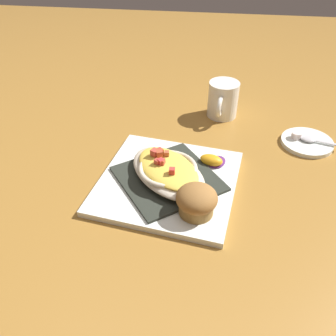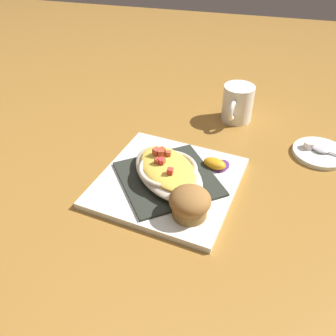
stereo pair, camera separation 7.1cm
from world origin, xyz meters
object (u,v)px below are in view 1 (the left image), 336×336
object	(u,v)px
creamer_saucer	(307,142)
spoon	(310,139)
square_plate	(168,182)
orange_garnish	(213,161)
coffee_mug	(223,102)
creamer_cup_0	(296,135)
muffin	(197,201)
gratin_dish	(168,170)

from	to	relation	value
creamer_saucer	spoon	xyz separation A→B (m)	(0.00, 0.00, 0.01)
square_plate	orange_garnish	bearing A→B (deg)	126.17
orange_garnish	coffee_mug	world-z (taller)	coffee_mug
orange_garnish	creamer_cup_0	size ratio (longest dim) A/B	2.73
square_plate	muffin	bearing A→B (deg)	36.44
muffin	creamer_saucer	distance (m)	0.37
muffin	creamer_cup_0	xyz separation A→B (m)	(-0.28, 0.22, -0.02)
muffin	coffee_mug	world-z (taller)	coffee_mug
gratin_dish	creamer_saucer	size ratio (longest dim) A/B	1.82
coffee_mug	spoon	world-z (taller)	coffee_mug
muffin	spoon	bearing A→B (deg)	137.58
muffin	creamer_cup_0	distance (m)	0.36
muffin	spoon	size ratio (longest dim) A/B	0.82
orange_garnish	square_plate	bearing A→B (deg)	-53.83
orange_garnish	spoon	size ratio (longest dim) A/B	0.71
gratin_dish	spoon	size ratio (longest dim) A/B	2.40
orange_garnish	coffee_mug	xyz separation A→B (m)	(-0.24, 0.02, 0.02)
gratin_dish	orange_garnish	size ratio (longest dim) A/B	3.37
square_plate	gratin_dish	size ratio (longest dim) A/B	1.23
creamer_cup_0	orange_garnish	bearing A→B (deg)	-55.81
spoon	creamer_cup_0	world-z (taller)	creamer_cup_0
gratin_dish	spoon	bearing A→B (deg)	121.00
square_plate	coffee_mug	world-z (taller)	coffee_mug
gratin_dish	orange_garnish	world-z (taller)	gratin_dish
square_plate	creamer_cup_0	world-z (taller)	creamer_cup_0
coffee_mug	creamer_cup_0	size ratio (longest dim) A/B	4.64
coffee_mug	muffin	bearing A→B (deg)	-6.20
coffee_mug	square_plate	bearing A→B (deg)	-19.22
gratin_dish	spoon	distance (m)	0.37
orange_garnish	coffee_mug	distance (m)	0.24
creamer_saucer	gratin_dish	bearing A→B (deg)	-58.56
square_plate	gratin_dish	bearing A→B (deg)	-128.46
coffee_mug	creamer_saucer	size ratio (longest dim) A/B	0.92
square_plate	gratin_dish	world-z (taller)	gratin_dish
gratin_dish	spoon	xyz separation A→B (m)	(-0.19, 0.31, -0.02)
orange_garnish	creamer_cup_0	bearing A→B (deg)	124.19
gratin_dish	muffin	size ratio (longest dim) A/B	2.92
creamer_cup_0	square_plate	bearing A→B (deg)	-55.18
muffin	coffee_mug	bearing A→B (deg)	173.80
gratin_dish	creamer_cup_0	distance (m)	0.35
square_plate	creamer_saucer	distance (m)	0.36
coffee_mug	creamer_cup_0	distance (m)	0.21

